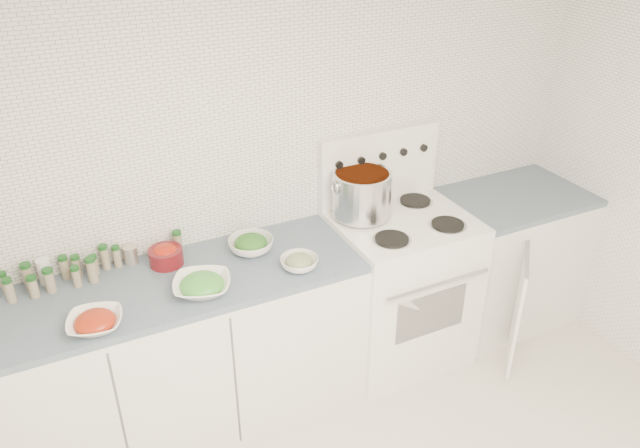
{
  "coord_description": "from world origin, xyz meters",
  "views": [
    {
      "loc": [
        -1.29,
        -1.36,
        2.61
      ],
      "look_at": [
        -0.06,
        1.14,
        1.06
      ],
      "focal_mm": 35.0,
      "sensor_mm": 36.0,
      "label": 1
    }
  ],
  "objects": [
    {
      "name": "salt_canister",
      "position": [
        -1.37,
        1.45,
        0.96
      ],
      "size": [
        0.07,
        0.07,
        0.13
      ],
      "primitive_type": "cylinder",
      "rotation": [
        0.0,
        0.0,
        0.08
      ],
      "color": "white",
      "rests_on": "counter_left"
    },
    {
      "name": "stock_pot",
      "position": [
        0.29,
        1.32,
        1.08
      ],
      "size": [
        0.35,
        0.33,
        0.25
      ],
      "rotation": [
        0.0,
        0.0,
        0.19
      ],
      "color": "silver",
      "rests_on": "stove"
    },
    {
      "name": "bowl_tomato",
      "position": [
        -1.22,
        0.99,
        0.93
      ],
      "size": [
        0.28,
        0.28,
        0.08
      ],
      "color": "white",
      "rests_on": "counter_left"
    },
    {
      "name": "bowl_broccoli",
      "position": [
        -0.39,
        1.29,
        0.94
      ],
      "size": [
        0.29,
        0.29,
        0.09
      ],
      "color": "white",
      "rests_on": "counter_left"
    },
    {
      "name": "room_walls",
      "position": [
        0.0,
        0.0,
        1.56
      ],
      "size": [
        3.54,
        3.04,
        2.52
      ],
      "color": "white",
      "rests_on": "ground"
    },
    {
      "name": "bowl_snowpea",
      "position": [
        -0.72,
        1.05,
        0.94
      ],
      "size": [
        0.34,
        0.34,
        0.09
      ],
      "color": "white",
      "rests_on": "counter_left"
    },
    {
      "name": "spice_cluster",
      "position": [
        -1.25,
        1.41,
        0.96
      ],
      "size": [
        0.87,
        0.15,
        0.14
      ],
      "color": "gray",
      "rests_on": "counter_left"
    },
    {
      "name": "bowl_zucchini",
      "position": [
        -0.23,
        1.03,
        0.94
      ],
      "size": [
        0.24,
        0.24,
        0.08
      ],
      "color": "white",
      "rests_on": "counter_left"
    },
    {
      "name": "stove",
      "position": [
        0.48,
        1.19,
        0.5
      ],
      "size": [
        0.76,
        0.7,
        1.36
      ],
      "color": "white",
      "rests_on": "ground"
    },
    {
      "name": "counter_right",
      "position": [
        1.3,
        1.19,
        0.45
      ],
      "size": [
        0.89,
        0.92,
        0.9
      ],
      "color": "white",
      "rests_on": "ground"
    },
    {
      "name": "tin_can",
      "position": [
        -0.97,
        1.45,
        0.95
      ],
      "size": [
        0.08,
        0.08,
        0.09
      ],
      "primitive_type": "cylinder",
      "rotation": [
        0.0,
        0.0,
        -0.21
      ],
      "color": "#ADA292",
      "rests_on": "counter_left"
    },
    {
      "name": "bowl_pepper",
      "position": [
        -0.81,
        1.36,
        0.95
      ],
      "size": [
        0.17,
        0.17,
        0.11
      ],
      "color": "#5C0F14",
      "rests_on": "counter_left"
    },
    {
      "name": "counter_left",
      "position": [
        -0.82,
        1.19,
        0.45
      ],
      "size": [
        1.85,
        0.62,
        0.9
      ],
      "color": "white",
      "rests_on": "ground"
    }
  ]
}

